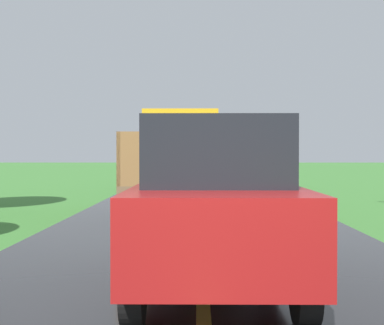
% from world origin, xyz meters
% --- Properties ---
extents(banana_truck_near, '(2.38, 5.82, 2.80)m').
position_xyz_m(banana_truck_near, '(-0.54, 11.30, 1.48)').
color(banana_truck_near, '#2D2D30').
rests_on(banana_truck_near, road_surface).
extents(banana_truck_far, '(2.38, 5.81, 2.80)m').
position_xyz_m(banana_truck_far, '(-0.53, 23.31, 1.47)').
color(banana_truck_far, '#2D2D30').
rests_on(banana_truck_far, road_surface).
extents(following_car, '(1.74, 4.10, 1.92)m').
position_xyz_m(following_car, '(0.14, 3.05, 1.07)').
color(following_car, maroon).
rests_on(following_car, road_surface).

